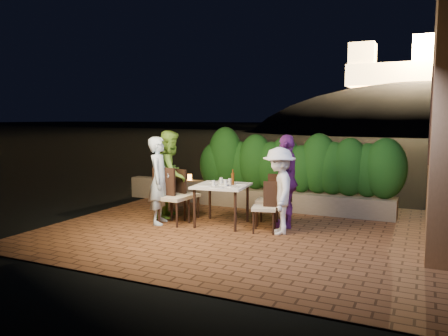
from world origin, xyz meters
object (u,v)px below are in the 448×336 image
Objects in this scene: chair_left_front at (174,196)px; chair_left_back at (185,194)px; bowl at (224,181)px; diner_blue at (159,181)px; chair_right_back at (269,199)px; chair_right_front at (264,207)px; parapet_lamp at (190,177)px; diner_purple at (286,181)px; diner_green at (171,174)px; beer_bottle at (233,177)px; dining_table at (222,205)px; diner_white at (279,191)px.

chair_left_front reaches higher than chair_left_back.
diner_blue reaches higher than bowl.
chair_left_front reaches higher than chair_right_back.
chair_right_front reaches higher than parapet_lamp.
chair_left_back is at bearing -170.82° from bowl.
parapet_lamp is at bearing 132.25° from chair_left_back.
diner_purple reaches higher than chair_left_front.
diner_blue is at bearing 12.68° from chair_right_back.
diner_green is (-0.31, -0.01, 0.38)m from chair_left_back.
chair_right_back is (1.63, 0.68, -0.05)m from chair_left_front.
chair_left_front reaches higher than bowl.
bowl is at bearing 141.18° from beer_bottle.
beer_bottle is 0.30× the size of chair_left_back.
chair_left_front is 1.09× the size of chair_left_back.
beer_bottle is 1.37m from diner_blue.
diner_blue is at bearing -159.58° from beer_bottle.
chair_right_back is at bearing 23.77° from beer_bottle.
bowl is 0.19× the size of chair_left_back.
chair_left_front is at bearing 13.76° from chair_right_back.
beer_bottle is 0.18× the size of diner_blue.
diner_purple reaches higher than chair_left_back.
diner_green reaches higher than bowl.
diner_purple is (2.32, 0.19, -0.02)m from diner_green.
diner_blue is (-1.10, -0.39, 0.44)m from dining_table.
diner_purple is (0.93, 0.29, -0.05)m from beer_bottle.
chair_left_front is 2.09m from diner_purple.
beer_bottle reaches higher than chair_right_back.
chair_left_front is at bearing -8.25° from chair_right_front.
diner_white reaches higher than beer_bottle.
diner_blue is at bearing -88.27° from diner_purple.
beer_bottle is at bearing -38.82° from bowl.
chair_left_back is 1.01× the size of chair_right_back.
bowl is at bearing -43.10° from parapet_lamp.
diner_green reaches higher than dining_table.
chair_right_back is at bearing -100.64° from diner_green.
dining_table is at bearing -114.10° from diner_green.
diner_purple reaches higher than dining_table.
parapet_lamp is (-0.48, 1.62, -0.29)m from diner_green.
chair_left_back is 1.09× the size of chair_right_front.
diner_white is at bearing -6.89° from dining_table.
chair_left_front is 1.73m from chair_right_front.
chair_left_front is 0.61× the size of diner_green.
dining_table is 1.25m from diner_blue.
parapet_lamp is (-0.86, 2.12, 0.05)m from chair_left_front.
parapet_lamp is at bearing 133.18° from dining_table.
chair_right_back is 0.55× the size of diner_green.
chair_right_front is at bearing -101.55° from diner_blue.
dining_table is at bearing -120.36° from diner_white.
diner_green reaches higher than beer_bottle.
chair_left_back reaches higher than dining_table.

